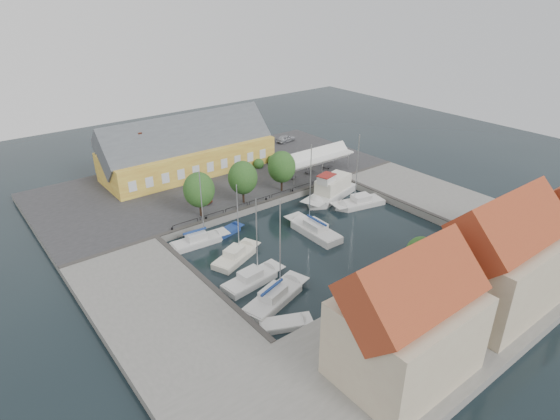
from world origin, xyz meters
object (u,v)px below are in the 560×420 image
warehouse (185,152)px  trawler (331,191)px  launch_nw (228,232)px  center_sailboat (314,231)px  car_red (200,198)px  west_boat_a (199,242)px  tent_canopy (315,158)px  car_silver (286,138)px  east_boat_a (359,204)px  west_boat_b (236,257)px  west_boat_d (275,298)px  launch_sw (285,325)px  west_boat_c (253,280)px

warehouse → trawler: 25.31m
warehouse → launch_nw: (-5.06, -21.06, -4.34)m
trawler → launch_nw: size_ratio=2.49×
center_sailboat → launch_nw: bearing=140.7°
car_red → west_boat_a: 10.46m
tent_canopy → center_sailboat: 19.60m
warehouse → car_silver: 23.53m
trawler → car_silver: bearing=67.1°
tent_canopy → trawler: bearing=-113.9°
east_boat_a → west_boat_b: size_ratio=1.16×
tent_canopy → west_boat_d: size_ratio=1.19×
car_red → west_boat_b: (-3.57, -14.88, -1.33)m
tent_canopy → west_boat_a: 27.40m
launch_nw → car_red: bearing=85.0°
trawler → west_boat_b: bearing=-164.2°
center_sailboat → launch_sw: 18.84m
west_boat_a → west_boat_b: west_boat_a is taller
car_red → warehouse: bearing=49.1°
west_boat_b → launch_sw: west_boat_b is taller
launch_nw → warehouse: bearing=76.5°
launch_sw → west_boat_b: bearing=77.4°
tent_canopy → launch_nw: 23.11m
car_silver → launch_nw: car_silver is taller
trawler → west_boat_c: west_boat_c is taller
west_boat_c → east_boat_a: bearing=15.4°
warehouse → launch_sw: warehouse is taller
center_sailboat → west_boat_a: bearing=152.5°
warehouse → car_silver: size_ratio=6.70×
west_boat_a → launch_sw: bearing=-93.8°
trawler → east_boat_a: size_ratio=0.99×
west_boat_c → west_boat_a: bearing=92.5°
warehouse → tent_canopy: (16.60, -13.86, -0.74)m
trawler → launch_nw: 18.40m
center_sailboat → car_silver: bearing=57.2°
west_boat_d → launch_nw: west_boat_d is taller
tent_canopy → west_boat_b: west_boat_b is taller
tent_canopy → west_boat_a: west_boat_a is taller
east_boat_a → car_silver: bearing=73.0°
tent_canopy → trawler: 8.52m
trawler → east_boat_a: 4.90m
west_boat_b → launch_sw: (-2.92, -13.03, -0.17)m
center_sailboat → launch_nw: 11.24m
tent_canopy → west_boat_c: bearing=-144.1°
west_boat_a → launch_sw: (-1.24, -18.97, -0.18)m
launch_sw → car_red: bearing=76.9°
car_red → launch_sw: 28.70m
warehouse → west_boat_d: bearing=-104.0°
trawler → west_boat_d: west_boat_d is taller
tent_canopy → launch_sw: size_ratio=2.57×
trawler → west_boat_c: size_ratio=1.10×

